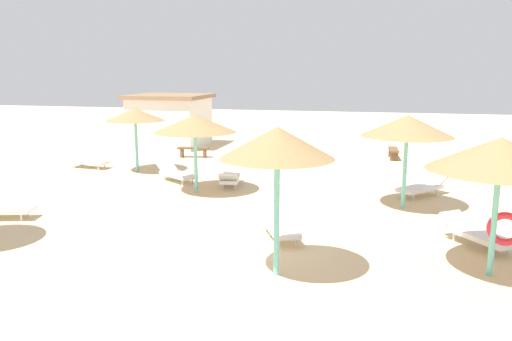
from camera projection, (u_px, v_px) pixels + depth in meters
name	position (u px, v px, depth m)	size (l,w,h in m)	color
ground_plane	(227.00, 241.00, 12.61)	(80.00, 80.00, 0.00)	beige
parasol_1	(195.00, 124.00, 17.18)	(2.78, 2.78, 2.66)	#6BC6BC
parasol_2	(277.00, 143.00, 10.04)	(2.27, 2.27, 3.06)	#6BC6BC
parasol_3	(135.00, 115.00, 20.76)	(2.39, 2.39, 2.60)	#6BC6BC
parasol_4	(500.00, 155.00, 10.06)	(2.82, 2.82, 2.86)	#6BC6BC
parasol_5	(407.00, 126.00, 15.16)	(2.70, 2.70, 2.83)	#6BC6BC
lounger_1	(176.00, 173.00, 19.27)	(1.93, 1.62, 0.64)	white
lounger_2	(279.00, 224.00, 12.94)	(1.39, 2.00, 0.66)	white
lounger_3	(87.00, 160.00, 21.93)	(1.95, 0.85, 0.72)	white
lounger_4	(476.00, 233.00, 12.27)	(1.67, 1.91, 0.63)	white
lounger_5	(423.00, 187.00, 17.07)	(1.75, 1.85, 0.63)	white
lounger_7	(230.00, 178.00, 18.44)	(1.01, 2.00, 0.66)	white
bench_0	(469.00, 161.00, 21.77)	(1.52, 0.50, 0.49)	brown
bench_1	(193.00, 150.00, 24.54)	(1.55, 0.66, 0.49)	brown
bench_2	(393.00, 152.00, 24.10)	(0.48, 1.52, 0.49)	brown
beach_cabana	(170.00, 120.00, 27.90)	(4.03, 3.93, 2.81)	white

